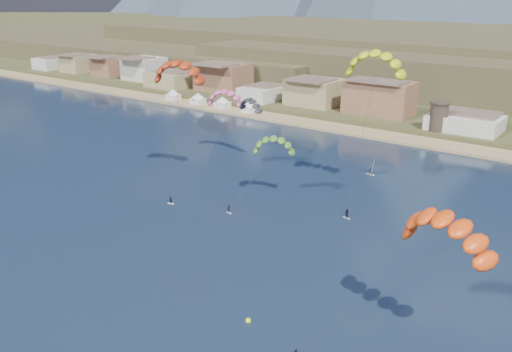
# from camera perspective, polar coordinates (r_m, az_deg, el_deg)

# --- Properties ---
(ground) EXTENTS (2400.00, 2400.00, 0.00)m
(ground) POSITION_cam_1_polar(r_m,az_deg,el_deg) (76.01, -14.97, -13.66)
(ground) COLOR black
(ground) RESTS_ON ground
(beach) EXTENTS (2200.00, 12.00, 0.90)m
(beach) POSITION_cam_1_polar(r_m,az_deg,el_deg) (158.19, 16.24, 3.80)
(beach) COLOR tan
(beach) RESTS_ON ground
(town) EXTENTS (400.00, 24.00, 12.00)m
(town) POSITION_cam_1_polar(r_m,az_deg,el_deg) (187.28, 6.70, 9.21)
(town) COLOR silver
(town) RESTS_ON ground
(watchtower) EXTENTS (5.82, 5.82, 8.60)m
(watchtower) POSITION_cam_1_polar(r_m,az_deg,el_deg) (162.60, 19.11, 6.14)
(watchtower) COLOR #47382D
(watchtower) RESTS_ON ground
(beach_tents) EXTENTS (43.40, 6.40, 5.00)m
(beach_tents) POSITION_cam_1_polar(r_m,az_deg,el_deg) (196.19, -5.05, 8.45)
(beach_tents) COLOR white
(beach_tents) RESTS_ON ground
(kitesurfer_red) EXTENTS (12.79, 14.36, 28.88)m
(kitesurfer_red) POSITION_cam_1_polar(r_m,az_deg,el_deg) (112.11, -8.39, 11.47)
(kitesurfer_red) COLOR silver
(kitesurfer_red) RESTS_ON ground
(kitesurfer_yellow) EXTENTS (12.53, 13.14, 31.49)m
(kitesurfer_yellow) POSITION_cam_1_polar(r_m,az_deg,el_deg) (102.68, 12.79, 12.11)
(kitesurfer_yellow) COLOR silver
(kitesurfer_yellow) RESTS_ON ground
(kitesurfer_orange) EXTENTS (18.81, 15.78, 22.39)m
(kitesurfer_orange) POSITION_cam_1_polar(r_m,az_deg,el_deg) (61.53, 19.94, -4.99)
(kitesurfer_orange) COLOR silver
(kitesurfer_orange) RESTS_ON ground
(kitesurfer_green) EXTENTS (9.40, 14.33, 16.06)m
(kitesurfer_green) POSITION_cam_1_polar(r_m,az_deg,el_deg) (104.27, 1.88, 3.60)
(kitesurfer_green) COLOR silver
(kitesurfer_green) RESTS_ON ground
(distant_kite_pink) EXTENTS (10.61, 7.38, 19.22)m
(distant_kite_pink) POSITION_cam_1_polar(r_m,az_deg,el_deg) (133.26, -3.33, 8.71)
(distant_kite_pink) COLOR #262626
(distant_kite_pink) RESTS_ON ground
(distant_kite_dark) EXTENTS (8.05, 6.37, 17.71)m
(distant_kite_dark) POSITION_cam_1_polar(r_m,az_deg,el_deg) (128.87, -0.59, 7.93)
(distant_kite_dark) COLOR #262626
(distant_kite_dark) RESTS_ON ground
(windsurfer) EXTENTS (2.16, 2.37, 3.70)m
(windsurfer) POSITION_cam_1_polar(r_m,az_deg,el_deg) (125.93, 12.34, 0.66)
(windsurfer) COLOR silver
(windsurfer) RESTS_ON ground
(buoy) EXTENTS (0.76, 0.76, 0.76)m
(buoy) POSITION_cam_1_polar(r_m,az_deg,el_deg) (71.10, -0.84, -15.32)
(buoy) COLOR #FFF31A
(buoy) RESTS_ON ground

